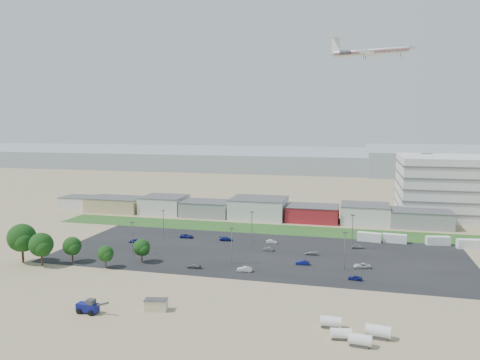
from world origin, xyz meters
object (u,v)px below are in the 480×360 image
(storage_tank_nw, at_px, (331,322))
(parked_car_7, at_px, (268,249))
(parked_car_6, at_px, (226,239))
(parked_car_13, at_px, (244,269))
(parked_car_5, at_px, (135,241))
(box_trailer_a, at_px, (369,237))
(parked_car_1, at_px, (303,262))
(portable_shed, at_px, (156,305))
(parked_car_9, at_px, (187,236))
(parked_car_3, at_px, (194,266))
(tree_far_left, at_px, (22,241))
(parked_car_11, at_px, (272,242))
(telehandler, at_px, (88,306))
(parked_car_0, at_px, (362,266))
(airliner, at_px, (371,51))
(parked_car_12, at_px, (311,253))
(parked_car_2, at_px, (355,278))
(parked_car_8, at_px, (358,246))

(storage_tank_nw, xyz_separation_m, parked_car_7, (-21.50, 50.08, -0.64))
(parked_car_6, bearing_deg, parked_car_13, -159.33)
(parked_car_5, bearing_deg, box_trailer_a, 100.69)
(parked_car_1, bearing_deg, storage_tank_nw, 11.21)
(portable_shed, distance_m, parked_car_5, 57.84)
(box_trailer_a, bearing_deg, parked_car_9, -161.63)
(parked_car_3, distance_m, parked_car_5, 34.62)
(tree_far_left, relative_size, parked_car_13, 3.13)
(storage_tank_nw, xyz_separation_m, parked_car_11, (-22.08, 58.94, -0.61))
(telehandler, xyz_separation_m, parked_car_6, (11.12, 63.85, -0.87))
(parked_car_0, relative_size, parked_car_13, 1.13)
(box_trailer_a, distance_m, airliner, 93.54)
(parked_car_12, bearing_deg, airliner, 170.52)
(parked_car_1, distance_m, parked_car_11, 23.86)
(telehandler, relative_size, parked_car_13, 1.83)
(tree_far_left, xyz_separation_m, parked_car_2, (89.55, 7.56, -5.62))
(parked_car_8, bearing_deg, telehandler, 134.15)
(box_trailer_a, distance_m, parked_car_12, 26.75)
(telehandler, height_order, storage_tank_nw, telehandler)
(parked_car_5, relative_size, parked_car_12, 0.99)
(parked_car_3, distance_m, parked_car_9, 33.60)
(parked_car_8, relative_size, parked_car_9, 0.80)
(box_trailer_a, height_order, parked_car_1, box_trailer_a)
(parked_car_2, height_order, parked_car_11, parked_car_11)
(portable_shed, relative_size, parked_car_5, 1.26)
(tree_far_left, relative_size, parked_car_1, 3.26)
(parked_car_7, bearing_deg, portable_shed, -7.76)
(parked_car_12, bearing_deg, parked_car_7, -93.52)
(parked_car_2, bearing_deg, portable_shed, -47.43)
(parked_car_6, relative_size, parked_car_9, 0.97)
(parked_car_2, height_order, parked_car_5, parked_car_5)
(parked_car_5, distance_m, parked_car_9, 17.37)
(parked_car_1, bearing_deg, parked_car_11, -151.96)
(telehandler, xyz_separation_m, parked_car_3, (10.77, 33.59, -0.95))
(storage_tank_nw, xyz_separation_m, tree_far_left, (-85.30, 21.44, 4.99))
(parked_car_2, bearing_deg, storage_tank_nw, -2.31)
(tree_far_left, xyz_separation_m, parked_car_13, (61.50, 7.36, -5.55))
(parked_car_2, height_order, parked_car_9, parked_car_9)
(parked_car_5, height_order, parked_car_6, parked_car_5)
(telehandler, distance_m, parked_car_9, 64.37)
(parked_car_1, height_order, parked_car_9, parked_car_9)
(parked_car_3, bearing_deg, airliner, 156.58)
(parked_car_12, bearing_deg, box_trailer_a, 142.52)
(parked_car_5, height_order, parked_car_13, parked_car_13)
(telehandler, relative_size, parked_car_12, 1.92)
(telehandler, bearing_deg, parked_car_2, 36.24)
(parked_car_5, bearing_deg, parked_car_0, 77.52)
(telehandler, relative_size, box_trailer_a, 0.95)
(parked_car_0, bearing_deg, parked_car_11, -131.93)
(telehandler, height_order, parked_car_7, telehandler)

